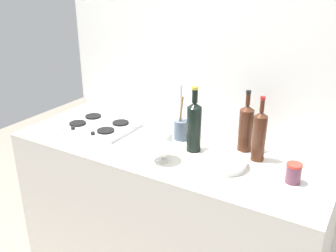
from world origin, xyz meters
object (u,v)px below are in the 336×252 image
at_px(wine_bottle_mid_left, 246,127).
at_px(mixing_bowl, 162,153).
at_px(condiment_jar_front, 294,173).
at_px(plate_stack, 223,162).
at_px(utensil_crock, 181,128).
at_px(wine_bottle_mid_right, 194,125).
at_px(stovetop_hob, 99,125).
at_px(wine_bottle_leftmost, 259,135).
at_px(butter_dish, 158,138).

bearing_deg(wine_bottle_mid_left, mixing_bowl, -133.41).
xyz_separation_m(mixing_bowl, condiment_jar_front, (0.63, 0.12, 0.01)).
height_order(plate_stack, utensil_crock, utensil_crock).
xyz_separation_m(plate_stack, mixing_bowl, (-0.30, -0.11, 0.02)).
height_order(plate_stack, wine_bottle_mid_right, wine_bottle_mid_right).
height_order(stovetop_hob, plate_stack, plate_stack).
bearing_deg(stovetop_hob, condiment_jar_front, -2.55).
xyz_separation_m(wine_bottle_mid_right, condiment_jar_front, (0.55, -0.07, -0.10)).
xyz_separation_m(plate_stack, condiment_jar_front, (0.34, 0.02, 0.03)).
height_order(wine_bottle_mid_left, condiment_jar_front, wine_bottle_mid_left).
height_order(wine_bottle_leftmost, wine_bottle_mid_right, wine_bottle_mid_right).
relative_size(wine_bottle_mid_left, mixing_bowl, 2.30).
bearing_deg(utensil_crock, butter_dish, -126.54).
relative_size(wine_bottle_mid_right, mixing_bowl, 2.46).
height_order(wine_bottle_leftmost, mixing_bowl, wine_bottle_leftmost).
xyz_separation_m(stovetop_hob, condiment_jar_front, (1.21, -0.05, 0.03)).
bearing_deg(stovetop_hob, butter_dish, -1.23).
bearing_deg(utensil_crock, wine_bottle_mid_right, -35.40).
relative_size(stovetop_hob, utensil_crock, 1.42).
xyz_separation_m(plate_stack, utensil_crock, (-0.35, 0.18, 0.04)).
bearing_deg(utensil_crock, wine_bottle_mid_left, 7.97).
height_order(wine_bottle_mid_left, utensil_crock, wine_bottle_mid_left).
xyz_separation_m(stovetop_hob, wine_bottle_mid_left, (0.90, 0.16, 0.12)).
xyz_separation_m(butter_dish, condiment_jar_front, (0.77, -0.04, 0.02)).
bearing_deg(mixing_bowl, wine_bottle_leftmost, 32.00).
distance_m(stovetop_hob, utensil_crock, 0.54).
xyz_separation_m(wine_bottle_mid_right, mixing_bowl, (-0.08, -0.19, -0.10)).
xyz_separation_m(wine_bottle_mid_right, utensil_crock, (-0.13, 0.09, -0.08)).
distance_m(plate_stack, wine_bottle_mid_right, 0.26).
height_order(stovetop_hob, condiment_jar_front, condiment_jar_front).
relative_size(wine_bottle_leftmost, butter_dish, 2.44).
height_order(utensil_crock, condiment_jar_front, utensil_crock).
bearing_deg(wine_bottle_mid_right, plate_stack, -21.89).
xyz_separation_m(wine_bottle_leftmost, wine_bottle_mid_left, (-0.10, 0.08, -0.00)).
height_order(mixing_bowl, butter_dish, mixing_bowl).
relative_size(stovetop_hob, wine_bottle_mid_left, 1.32).
xyz_separation_m(stovetop_hob, wine_bottle_leftmost, (1.00, 0.08, 0.12)).
height_order(wine_bottle_mid_left, butter_dish, wine_bottle_mid_left).
xyz_separation_m(butter_dish, utensil_crock, (0.09, 0.12, 0.04)).
height_order(stovetop_hob, wine_bottle_leftmost, wine_bottle_leftmost).
xyz_separation_m(wine_bottle_mid_left, mixing_bowl, (-0.32, -0.34, -0.09)).
height_order(stovetop_hob, wine_bottle_mid_left, wine_bottle_mid_left).
relative_size(wine_bottle_leftmost, condiment_jar_front, 3.58).
height_order(butter_dish, utensil_crock, utensil_crock).
distance_m(stovetop_hob, wine_bottle_mid_left, 0.92).
relative_size(butter_dish, utensil_crock, 0.45).
height_order(wine_bottle_leftmost, wine_bottle_mid_left, wine_bottle_leftmost).
bearing_deg(wine_bottle_leftmost, plate_stack, -128.17).
bearing_deg(condiment_jar_front, wine_bottle_mid_right, 173.11).
bearing_deg(plate_stack, utensil_crock, 152.53).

